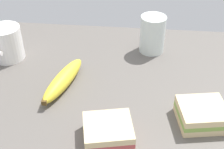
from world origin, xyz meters
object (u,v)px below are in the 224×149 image
(sandwich_main, at_px, (108,132))
(coffee_mug_black, at_px, (6,43))
(glass_of_milk, at_px, (152,36))
(banana, at_px, (63,80))
(sandwich_side, at_px, (202,114))

(sandwich_main, bearing_deg, coffee_mug_black, -41.33)
(coffee_mug_black, relative_size, sandwich_main, 0.97)
(glass_of_milk, xyz_separation_m, banana, (0.23, 0.20, -0.03))
(sandwich_side, height_order, glass_of_milk, glass_of_milk)
(glass_of_milk, height_order, banana, glass_of_milk)
(banana, bearing_deg, glass_of_milk, -138.44)
(coffee_mug_black, height_order, sandwich_side, coffee_mug_black)
(sandwich_side, xyz_separation_m, banana, (0.34, -0.10, -0.00))
(glass_of_milk, bearing_deg, sandwich_side, 110.60)
(sandwich_side, relative_size, banana, 0.60)
(sandwich_side, distance_m, glass_of_milk, 0.32)
(coffee_mug_black, bearing_deg, sandwich_main, 138.67)
(banana, bearing_deg, sandwich_main, 128.66)
(coffee_mug_black, xyz_separation_m, sandwich_main, (-0.33, 0.29, -0.03))
(glass_of_milk, bearing_deg, coffee_mug_black, 11.25)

